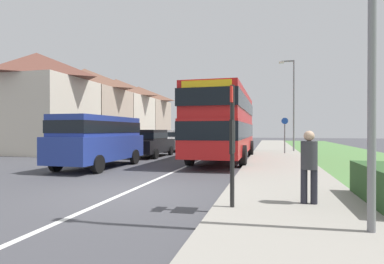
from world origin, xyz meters
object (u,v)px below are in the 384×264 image
at_px(street_lamp_mid, 292,99).
at_px(parked_car_black, 150,142).
at_px(cycle_route_sign, 285,134).
at_px(parked_van_blue, 99,137).
at_px(pedestrian_at_stop, 309,163).
at_px(parked_car_red, 193,138).
at_px(parked_car_white, 176,140).
at_px(bus_stop_sign, 232,137).
at_px(double_decker_bus, 224,122).

bearing_deg(street_lamp_mid, parked_car_black, -146.23).
xyz_separation_m(parked_car_black, cycle_route_sign, (8.26, 3.62, 0.50)).
relative_size(parked_van_blue, pedestrian_at_stop, 3.16).
relative_size(pedestrian_at_stop, cycle_route_sign, 0.66).
relative_size(parked_car_black, pedestrian_at_stop, 2.69).
height_order(parked_car_black, parked_car_red, parked_car_black).
distance_m(cycle_route_sign, street_lamp_mid, 3.52).
height_order(parked_car_white, street_lamp_mid, street_lamp_mid).
relative_size(parked_van_blue, bus_stop_sign, 2.03).
distance_m(parked_car_black, street_lamp_mid, 11.14).
bearing_deg(double_decker_bus, parked_car_white, 126.84).
distance_m(pedestrian_at_stop, cycle_route_sign, 14.53).
bearing_deg(parked_van_blue, cycle_route_sign, 47.88).
bearing_deg(parked_car_black, parked_car_white, 90.39).
relative_size(parked_car_black, cycle_route_sign, 1.78).
bearing_deg(pedestrian_at_stop, bus_stop_sign, -156.42).
distance_m(parked_car_white, bus_stop_sign, 18.19).
xyz_separation_m(double_decker_bus, pedestrian_at_stop, (3.22, -9.75, -1.17)).
bearing_deg(double_decker_bus, street_lamp_mid, 60.28).
xyz_separation_m(parked_van_blue, parked_car_white, (0.10, 11.04, -0.44)).
distance_m(double_decker_bus, parked_car_black, 5.13).
height_order(parked_van_blue, parked_car_red, parked_van_blue).
height_order(pedestrian_at_stop, bus_stop_sign, bus_stop_sign).
bearing_deg(street_lamp_mid, double_decker_bus, -119.72).
bearing_deg(parked_car_black, parked_van_blue, -91.36).
bearing_deg(street_lamp_mid, pedestrian_at_stop, -92.82).
distance_m(parked_car_black, parked_car_red, 11.10).
distance_m(bus_stop_sign, cycle_route_sign, 15.30).
relative_size(pedestrian_at_stop, street_lamp_mid, 0.24).
xyz_separation_m(pedestrian_at_stop, bus_stop_sign, (-1.55, -0.68, 0.56)).
distance_m(double_decker_bus, parked_car_white, 8.24).
bearing_deg(bus_stop_sign, parked_car_red, 106.05).
bearing_deg(cycle_route_sign, bus_stop_sign, -96.53).
height_order(parked_car_red, bus_stop_sign, bus_stop_sign).
xyz_separation_m(parked_car_red, pedestrian_at_stop, (8.07, -22.00, 0.06)).
bearing_deg(bus_stop_sign, double_decker_bus, 99.12).
relative_size(parked_van_blue, parked_car_black, 1.18).
height_order(pedestrian_at_stop, street_lamp_mid, street_lamp_mid).
distance_m(parked_car_black, bus_stop_sign, 13.30).
height_order(parked_car_white, pedestrian_at_stop, parked_car_white).
relative_size(parked_van_blue, parked_car_white, 1.22).
relative_size(double_decker_bus, cycle_route_sign, 4.01).
xyz_separation_m(parked_van_blue, pedestrian_at_stop, (8.21, -5.24, -0.38)).
relative_size(double_decker_bus, parked_car_white, 2.33).
bearing_deg(parked_car_white, parked_van_blue, -90.50).
bearing_deg(bus_stop_sign, cycle_route_sign, 83.47).
xyz_separation_m(double_decker_bus, parked_van_blue, (-4.98, -4.52, -0.79)).
distance_m(parked_van_blue, bus_stop_sign, 8.91).
bearing_deg(parked_van_blue, bus_stop_sign, -41.60).
distance_m(bus_stop_sign, street_lamp_mid, 17.86).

